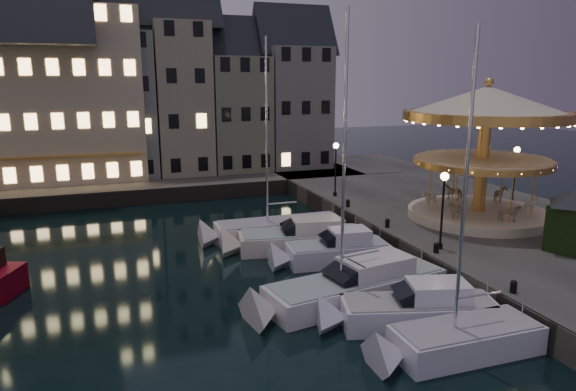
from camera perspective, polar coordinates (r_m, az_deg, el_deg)
name	(u,v)px	position (r m, az deg, el deg)	size (l,w,h in m)	color
ground	(324,297)	(25.18, 4.02, -11.14)	(160.00, 160.00, 0.00)	black
quay_east	(479,224)	(36.96, 20.49, -3.01)	(16.00, 56.00, 1.30)	#474442
quay_north	(125,184)	(49.99, -17.67, 1.17)	(44.00, 12.00, 1.30)	#474442
quaywall_e	(374,236)	(32.51, 9.56, -4.47)	(0.15, 44.00, 1.30)	#47423A
quaywall_n	(153,196)	(44.22, -14.77, -0.10)	(48.00, 0.15, 1.30)	#47423A
streetlamp_b	(443,199)	(28.23, 16.85, -0.42)	(0.44, 0.44, 4.17)	black
streetlamp_c	(336,162)	(39.68, 5.32, 3.78)	(0.44, 0.44, 4.17)	black
streetlamp_d	(515,167)	(40.68, 23.95, 2.95)	(0.44, 0.44, 4.17)	black
bollard_a	(514,286)	(24.18, 23.78, -9.19)	(0.30, 0.30, 0.57)	black
bollard_b	(436,247)	(28.13, 16.14, -5.53)	(0.30, 0.30, 0.57)	black
bollard_c	(387,223)	(32.12, 10.99, -2.97)	(0.30, 0.30, 0.57)	black
bollard_d	(348,203)	(36.80, 6.67, -0.81)	(0.30, 0.30, 0.57)	black
townhouse_nb	(47,101)	(51.31, -25.19, 9.46)	(6.16, 8.00, 13.80)	gray
townhouse_nc	(118,95)	(51.09, -18.38, 10.57)	(6.82, 8.00, 14.80)	slate
townhouse_nd	(180,89)	(51.54, -11.90, 11.51)	(5.50, 8.00, 15.80)	gray
townhouse_ne	(236,104)	(52.62, -5.85, 10.09)	(6.16, 8.00, 12.80)	slate
townhouse_nf	(292,98)	(54.35, 0.45, 10.77)	(6.82, 8.00, 13.80)	slate
hotel_corner	(46,84)	(51.27, -25.29, 11.13)	(17.60, 9.00, 16.80)	beige
motorboat_a	(453,342)	(21.00, 17.89, -15.28)	(6.77, 2.27, 11.28)	silver
motorboat_b	(409,312)	(22.73, 13.28, -12.45)	(7.52, 3.97, 2.15)	silver
motorboat_c	(350,288)	(24.54, 6.90, -10.13)	(10.06, 4.11, 13.31)	silver
motorboat_d	(330,252)	(29.27, 4.75, -6.32)	(6.81, 2.80, 2.15)	silver
motorboat_e	(295,240)	(31.40, 0.77, -4.92)	(8.72, 3.88, 2.15)	beige
motorboat_f	(271,230)	(33.77, -1.86, -3.86)	(9.48, 2.63, 12.62)	silver
carousel	(485,127)	(34.92, 21.08, 7.07)	(10.29, 10.29, 9.01)	beige
ticket_kiosk	(575,209)	(30.56, 29.27, -1.35)	(3.30, 3.30, 3.87)	black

